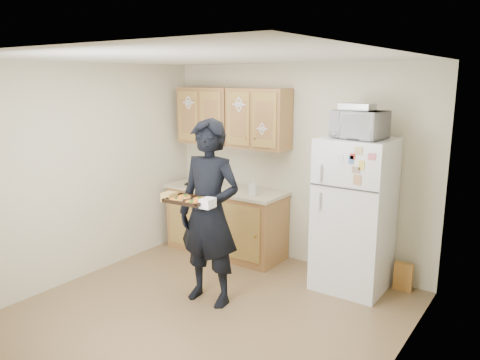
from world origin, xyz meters
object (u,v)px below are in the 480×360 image
(microwave, at_px, (359,125))
(person, at_px, (209,213))
(baking_tray, at_px, (188,201))
(dish_rack, at_px, (200,179))
(refrigerator, at_px, (354,215))

(microwave, bearing_deg, person, -125.72)
(baking_tray, xyz_separation_m, microwave, (1.14, 1.43, 0.69))
(dish_rack, bearing_deg, microwave, -2.20)
(person, xyz_separation_m, microwave, (1.12, 1.13, 0.88))
(person, bearing_deg, baking_tray, -98.21)
(microwave, bearing_deg, dish_rack, -173.22)
(refrigerator, distance_m, person, 1.62)
(microwave, height_order, dish_rack, microwave)
(dish_rack, bearing_deg, person, -47.36)
(refrigerator, relative_size, dish_rack, 4.69)
(person, height_order, microwave, microwave)
(person, distance_m, microwave, 1.82)
(refrigerator, bearing_deg, person, -133.01)
(person, height_order, baking_tray, person)
(person, xyz_separation_m, baking_tray, (-0.02, -0.30, 0.19))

